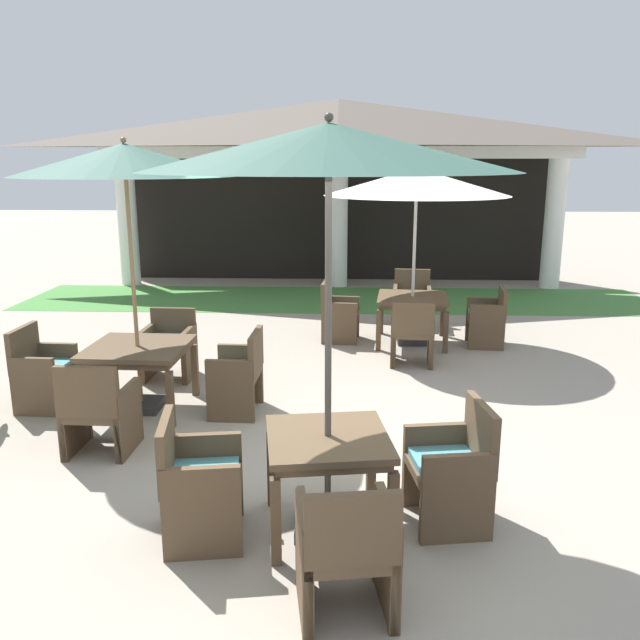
# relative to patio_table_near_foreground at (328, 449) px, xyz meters

# --- Properties ---
(ground_plane) EXTENTS (60.00, 60.00, 0.00)m
(ground_plane) POSITION_rel_patio_table_near_foreground_xyz_m (-0.06, 0.67, -0.63)
(ground_plane) COLOR #9E9384
(background_pavilion) EXTENTS (10.18, 2.78, 3.83)m
(background_pavilion) POSITION_rel_patio_table_near_foreground_xyz_m (-0.06, 9.64, 2.38)
(background_pavilion) COLOR white
(background_pavilion) RESTS_ON ground
(lawn_strip) EXTENTS (11.98, 2.46, 0.01)m
(lawn_strip) POSITION_rel_patio_table_near_foreground_xyz_m (-0.06, 8.11, -0.63)
(lawn_strip) COLOR #47843D
(lawn_strip) RESTS_ON ground
(patio_table_near_foreground) EXTENTS (0.97, 0.97, 0.74)m
(patio_table_near_foreground) POSITION_rel_patio_table_near_foreground_xyz_m (0.00, 0.00, 0.00)
(patio_table_near_foreground) COLOR brown
(patio_table_near_foreground) RESTS_ON ground
(patio_umbrella_near_foreground) EXTENTS (2.44, 2.44, 2.93)m
(patio_umbrella_near_foreground) POSITION_rel_patio_table_near_foreground_xyz_m (0.00, 0.00, 2.05)
(patio_umbrella_near_foreground) COLOR #2D2D2D
(patio_umbrella_near_foreground) RESTS_ON ground
(patio_chair_near_foreground_west) EXTENTS (0.63, 0.68, 0.90)m
(patio_chair_near_foreground_west) POSITION_rel_patio_table_near_foreground_xyz_m (-0.91, -0.14, -0.21)
(patio_chair_near_foreground_west) COLOR brown
(patio_chair_near_foreground_west) RESTS_ON ground
(patio_chair_near_foreground_south) EXTENTS (0.63, 0.64, 0.90)m
(patio_chair_near_foreground_south) POSITION_rel_patio_table_near_foreground_xyz_m (0.14, -0.91, -0.21)
(patio_chair_near_foreground_south) COLOR brown
(patio_chair_near_foreground_south) RESTS_ON ground
(patio_chair_near_foreground_east) EXTENTS (0.62, 0.67, 0.93)m
(patio_chair_near_foreground_east) POSITION_rel_patio_table_near_foreground_xyz_m (0.91, 0.14, -0.21)
(patio_chair_near_foreground_east) COLOR brown
(patio_chair_near_foreground_east) RESTS_ON ground
(patio_table_mid_left) EXTENTS (1.09, 1.09, 0.70)m
(patio_table_mid_left) POSITION_rel_patio_table_near_foreground_xyz_m (1.09, 5.07, -0.02)
(patio_table_mid_left) COLOR brown
(patio_table_mid_left) RESTS_ON ground
(patio_umbrella_mid_left) EXTENTS (2.62, 2.62, 2.59)m
(patio_umbrella_mid_left) POSITION_rel_patio_table_near_foreground_xyz_m (1.09, 5.07, 1.69)
(patio_umbrella_mid_left) COLOR #2D2D2D
(patio_umbrella_mid_left) RESTS_ON ground
(patio_chair_mid_left_north) EXTENTS (0.65, 0.61, 0.89)m
(patio_chair_mid_left_north) POSITION_rel_patio_table_near_foreground_xyz_m (1.19, 6.16, -0.21)
(patio_chair_mid_left_north) COLOR brown
(patio_chair_mid_left_north) RESTS_ON ground
(patio_chair_mid_left_south) EXTENTS (0.60, 0.54, 0.88)m
(patio_chair_mid_left_south) POSITION_rel_patio_table_near_foreground_xyz_m (0.99, 3.99, -0.22)
(patio_chair_mid_left_south) COLOR brown
(patio_chair_mid_left_south) RESTS_ON ground
(patio_chair_mid_left_west) EXTENTS (0.58, 0.59, 0.89)m
(patio_chair_mid_left_west) POSITION_rel_patio_table_near_foreground_xyz_m (0.01, 5.17, -0.22)
(patio_chair_mid_left_west) COLOR brown
(patio_chair_mid_left_west) RESTS_ON ground
(patio_chair_mid_left_east) EXTENTS (0.56, 0.60, 0.85)m
(patio_chair_mid_left_east) POSITION_rel_patio_table_near_foreground_xyz_m (2.17, 4.97, -0.22)
(patio_chair_mid_left_east) COLOR brown
(patio_chair_mid_left_east) RESTS_ON ground
(patio_table_mid_right) EXTENTS (1.06, 1.06, 0.72)m
(patio_table_mid_right) POSITION_rel_patio_table_near_foreground_xyz_m (-2.09, 2.29, -0.01)
(patio_table_mid_right) COLOR brown
(patio_table_mid_right) RESTS_ON ground
(patio_umbrella_mid_right) EXTENTS (2.22, 2.22, 2.86)m
(patio_umbrella_mid_right) POSITION_rel_patio_table_near_foreground_xyz_m (-2.09, 2.29, 1.97)
(patio_umbrella_mid_right) COLOR #2D2D2D
(patio_umbrella_mid_right) RESTS_ON ground
(patio_chair_mid_right_north) EXTENTS (0.60, 0.57, 0.84)m
(patio_chair_mid_right_north) POSITION_rel_patio_table_near_foreground_xyz_m (-2.06, 3.37, -0.22)
(patio_chair_mid_right_north) COLOR brown
(patio_chair_mid_right_north) RESTS_ON ground
(patio_chair_mid_right_south) EXTENTS (0.59, 0.59, 0.90)m
(patio_chair_mid_right_south) POSITION_rel_patio_table_near_foreground_xyz_m (-2.13, 1.21, -0.23)
(patio_chair_mid_right_south) COLOR brown
(patio_chair_mid_right_south) RESTS_ON ground
(patio_chair_mid_right_east) EXTENTS (0.52, 0.65, 0.89)m
(patio_chair_mid_right_east) POSITION_rel_patio_table_near_foreground_xyz_m (-1.01, 2.26, -0.21)
(patio_chair_mid_right_east) COLOR brown
(patio_chair_mid_right_east) RESTS_ON ground
(patio_chair_mid_right_west) EXTENTS (0.51, 0.63, 0.89)m
(patio_chair_mid_right_west) POSITION_rel_patio_table_near_foreground_xyz_m (-3.18, 2.33, -0.22)
(patio_chair_mid_right_west) COLOR brown
(patio_chair_mid_right_west) RESTS_ON ground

